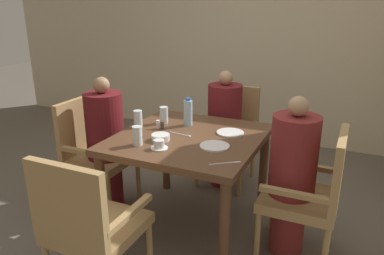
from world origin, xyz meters
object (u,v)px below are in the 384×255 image
(chair_left_side, at_px, (93,148))
(chair_near_corner, at_px, (88,222))
(plate_main_left, at_px, (215,146))
(glass_tall_far, at_px, (164,115))
(diner_in_far_chair, at_px, (224,128))
(teacup_with_saucer, at_px, (159,145))
(water_bottle, at_px, (188,113))
(diner_in_right_chair, at_px, (292,176))
(chair_far_side, at_px, (229,130))
(plate_main_right, at_px, (230,133))
(glass_tall_near, at_px, (137,136))
(bowl_small, at_px, (161,137))
(glass_tall_mid, at_px, (138,119))
(diner_in_left_chair, at_px, (106,142))
(chair_right_side, at_px, (312,190))

(chair_left_side, relative_size, chair_near_corner, 1.00)
(plate_main_left, bearing_deg, glass_tall_far, 150.56)
(diner_in_far_chair, relative_size, teacup_with_saucer, 9.43)
(water_bottle, bearing_deg, diner_in_right_chair, -14.51)
(chair_far_side, height_order, teacup_with_saucer, chair_far_side)
(plate_main_right, bearing_deg, chair_far_side, 109.26)
(chair_left_side, xyz_separation_m, glass_tall_near, (0.67, -0.32, 0.33))
(chair_left_side, bearing_deg, water_bottle, 16.04)
(chair_left_side, xyz_separation_m, diner_in_right_chair, (1.71, 0.00, 0.08))
(chair_far_side, bearing_deg, chair_near_corner, -96.43)
(chair_near_corner, distance_m, plate_main_right, 1.25)
(diner_in_right_chair, relative_size, teacup_with_saucer, 9.62)
(bowl_small, distance_m, glass_tall_mid, 0.37)
(diner_in_left_chair, relative_size, plate_main_left, 5.52)
(glass_tall_mid, bearing_deg, chair_far_side, 63.48)
(chair_left_side, relative_size, glass_tall_far, 6.82)
(glass_tall_far, bearing_deg, teacup_with_saucer, -64.80)
(diner_in_left_chair, xyz_separation_m, bowl_small, (0.63, -0.17, 0.20))
(diner_in_right_chair, distance_m, teacup_with_saucer, 0.94)
(chair_far_side, bearing_deg, water_bottle, -99.31)
(plate_main_right, bearing_deg, water_bottle, 172.40)
(chair_far_side, bearing_deg, glass_tall_near, -101.27)
(chair_right_side, relative_size, plate_main_left, 4.50)
(diner_in_far_chair, xyz_separation_m, glass_tall_near, (-0.25, -1.12, 0.26))
(plate_main_left, distance_m, bowl_small, 0.41)
(diner_in_left_chair, xyz_separation_m, glass_tall_mid, (0.32, 0.02, 0.25))
(diner_in_left_chair, height_order, glass_tall_far, diner_in_left_chair)
(chair_left_side, relative_size, teacup_with_saucer, 7.82)
(diner_in_left_chair, bearing_deg, diner_in_right_chair, 0.00)
(teacup_with_saucer, bearing_deg, plate_main_right, 55.36)
(diner_in_far_chair, height_order, glass_tall_mid, diner_in_far_chair)
(teacup_with_saucer, bearing_deg, glass_tall_far, 115.20)
(bowl_small, xyz_separation_m, glass_tall_far, (-0.17, 0.37, 0.05))
(chair_left_side, distance_m, teacup_with_saucer, 0.95)
(plate_main_right, distance_m, glass_tall_far, 0.59)
(chair_far_side, distance_m, glass_tall_near, 1.33)
(plate_main_right, bearing_deg, teacup_with_saucer, -124.64)
(chair_far_side, distance_m, teacup_with_saucer, 1.29)
(diner_in_far_chair, xyz_separation_m, plate_main_left, (0.26, -0.93, 0.19))
(plate_main_right, relative_size, bowl_small, 1.55)
(plate_main_left, distance_m, glass_tall_near, 0.55)
(chair_right_side, bearing_deg, glass_tall_far, 170.93)
(plate_main_right, height_order, glass_tall_far, glass_tall_far)
(glass_tall_far, bearing_deg, glass_tall_near, -82.26)
(chair_near_corner, bearing_deg, bowl_small, 85.39)
(chair_right_side, height_order, glass_tall_near, chair_right_side)
(diner_in_right_chair, height_order, plate_main_right, diner_in_right_chair)
(plate_main_right, bearing_deg, bowl_small, -139.80)
(teacup_with_saucer, relative_size, water_bottle, 0.53)
(diner_in_right_chair, bearing_deg, chair_left_side, 180.00)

